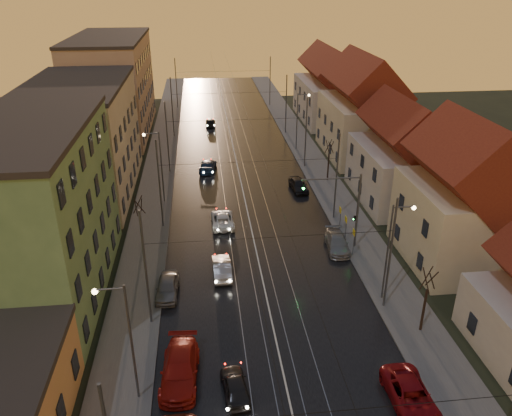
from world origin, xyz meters
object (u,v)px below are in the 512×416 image
object	(u,v)px
traffic_light_mast	(347,202)
driving_car_1	(222,267)
street_lamp_1	(393,243)
parked_left_2	(180,369)
street_lamp_2	(158,160)
driving_car_2	(222,219)
driving_car_3	(208,166)
parked_left_3	(167,287)
parked_right_1	(337,243)
driving_car_0	(235,386)
parked_right_2	(298,185)
driving_car_4	(210,123)
parked_right_0	(411,396)
street_lamp_3	(299,116)
street_lamp_0	(125,333)

from	to	relation	value
traffic_light_mast	driving_car_1	xyz separation A→B (m)	(-11.25, -3.21, -3.91)
street_lamp_1	parked_left_2	xyz separation A→B (m)	(-15.50, -6.70, -4.09)
street_lamp_2	driving_car_2	world-z (taller)	street_lamp_2
driving_car_3	parked_left_3	bearing A→B (deg)	89.78
street_lamp_2	parked_right_1	distance (m)	20.87
driving_car_1	parked_right_1	xyz separation A→B (m)	(10.59, 3.06, -0.03)
parked_left_2	street_lamp_1	bearing A→B (deg)	27.04
street_lamp_2	driving_car_0	xyz separation A→B (m)	(5.99, -28.28, -4.27)
street_lamp_1	driving_car_3	bearing A→B (deg)	114.06
parked_right_2	street_lamp_2	bearing A→B (deg)	-178.77
driving_car_4	parked_right_0	size ratio (longest dim) A/B	0.76
driving_car_2	street_lamp_1	bearing A→B (deg)	129.80
street_lamp_3	driving_car_0	bearing A→B (deg)	-105.43
street_lamp_3	traffic_light_mast	size ratio (longest dim) A/B	1.11
street_lamp_1	traffic_light_mast	xyz separation A→B (m)	(-1.11, 8.00, -0.29)
street_lamp_0	driving_car_3	world-z (taller)	street_lamp_0
street_lamp_2	street_lamp_3	world-z (taller)	same
driving_car_0	parked_right_0	bearing A→B (deg)	162.46
street_lamp_0	driving_car_3	xyz separation A→B (m)	(5.27, 36.99, -4.20)
street_lamp_1	driving_car_2	distance (m)	18.68
parked_right_2	driving_car_0	bearing A→B (deg)	-111.97
driving_car_1	parked_right_2	size ratio (longest dim) A/B	1.01
driving_car_1	driving_car_3	bearing A→B (deg)	-89.91
driving_car_1	parked_left_3	size ratio (longest dim) A/B	1.02
street_lamp_1	parked_right_1	world-z (taller)	street_lamp_1
driving_car_4	parked_left_3	world-z (taller)	parked_left_3
driving_car_4	parked_right_1	world-z (taller)	parked_right_1
street_lamp_0	driving_car_4	size ratio (longest dim) A/B	2.10
street_lamp_1	parked_right_0	size ratio (longest dim) A/B	1.60
street_lamp_1	driving_car_3	size ratio (longest dim) A/B	1.71
traffic_light_mast	parked_right_1	bearing A→B (deg)	-167.79
traffic_light_mast	driving_car_0	world-z (taller)	traffic_light_mast
street_lamp_1	street_lamp_2	distance (m)	27.05
street_lamp_1	driving_car_4	xyz separation A→B (m)	(-12.02, 49.16, -4.24)
driving_car_3	parked_left_3	xyz separation A→B (m)	(-3.76, -26.57, 0.02)
parked_left_2	parked_left_3	distance (m)	9.20
street_lamp_3	driving_car_3	size ratio (longest dim) A/B	1.71
street_lamp_2	driving_car_2	size ratio (longest dim) A/B	1.72
street_lamp_3	driving_car_2	size ratio (longest dim) A/B	1.72
street_lamp_2	parked_right_1	xyz separation A→B (m)	(16.43, -12.15, -4.22)
traffic_light_mast	driving_car_2	xyz separation A→B (m)	(-10.74, 5.81, -3.95)
driving_car_1	parked_left_3	distance (m)	4.95
street_lamp_0	driving_car_2	size ratio (longest dim) A/B	1.72
driving_car_1	street_lamp_2	bearing A→B (deg)	-70.25
street_lamp_1	parked_right_1	distance (m)	9.09
driving_car_1	parked_left_3	xyz separation A→B (m)	(-4.34, -2.37, 0.01)
street_lamp_2	driving_car_0	distance (m)	29.22
street_lamp_2	driving_car_3	size ratio (longest dim) A/B	1.71
driving_car_3	driving_car_1	bearing A→B (deg)	99.21
driving_car_0	driving_car_3	size ratio (longest dim) A/B	0.77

